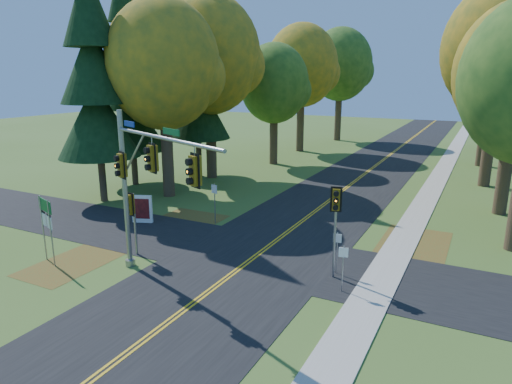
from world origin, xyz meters
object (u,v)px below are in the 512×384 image
at_px(traffic_mast, 142,176).
at_px(info_kiosk, 142,209).
at_px(east_signal_pole, 336,210).
at_px(route_sign_cluster, 46,217).

relative_size(traffic_mast, info_kiosk, 4.33).
relative_size(traffic_mast, east_signal_pole, 1.76).
bearing_deg(traffic_mast, info_kiosk, 155.74).
bearing_deg(route_sign_cluster, east_signal_pole, 39.45).
bearing_deg(route_sign_cluster, info_kiosk, 111.44).
distance_m(east_signal_pole, info_kiosk, 13.33).
bearing_deg(traffic_mast, route_sign_cluster, -150.03).
distance_m(route_sign_cluster, info_kiosk, 6.99).
bearing_deg(east_signal_pole, route_sign_cluster, -175.08).
distance_m(traffic_mast, route_sign_cluster, 6.05).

